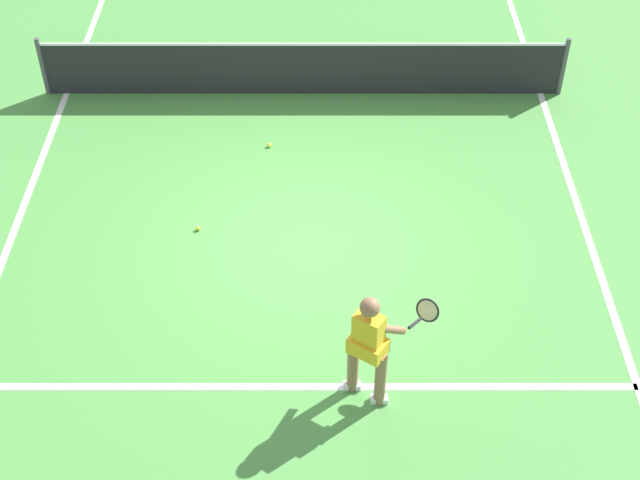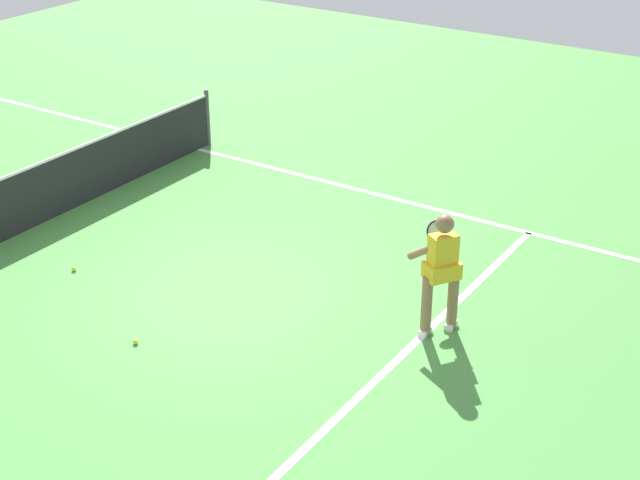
% 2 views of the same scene
% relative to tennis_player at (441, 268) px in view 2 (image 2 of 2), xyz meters
% --- Properties ---
extents(ground_plane, '(28.55, 28.55, 0.00)m').
position_rel_tennis_player_xyz_m(ground_plane, '(-0.82, 2.63, -0.85)').
color(ground_plane, '#4C9342').
extents(service_line_marking, '(7.93, 0.10, 0.01)m').
position_rel_tennis_player_xyz_m(service_line_marking, '(-0.82, 0.09, -0.84)').
color(service_line_marking, white).
rests_on(service_line_marking, ground).
extents(sideline_right_marking, '(0.10, 19.96, 0.01)m').
position_rel_tennis_player_xyz_m(sideline_right_marking, '(3.14, 2.63, -0.84)').
color(sideline_right_marking, white).
rests_on(sideline_right_marking, ground).
extents(court_net, '(8.61, 0.08, 1.02)m').
position_rel_tennis_player_xyz_m(court_net, '(-0.82, 6.33, -0.37)').
color(court_net, '#4C4C51').
rests_on(court_net, ground).
extents(tennis_player, '(1.08, 0.77, 1.55)m').
position_rel_tennis_player_xyz_m(tennis_player, '(0.00, 0.00, 0.00)').
color(tennis_player, '#8C6647').
rests_on(tennis_player, ground).
extents(tennis_ball_near, '(0.07, 0.07, 0.07)m').
position_rel_tennis_player_xyz_m(tennis_ball_near, '(-2.23, 2.85, -0.81)').
color(tennis_ball_near, '#D1E533').
rests_on(tennis_ball_near, ground).
extents(tennis_ball_mid, '(0.07, 0.07, 0.07)m').
position_rel_tennis_player_xyz_m(tennis_ball_mid, '(-1.33, 4.81, -0.81)').
color(tennis_ball_mid, '#D1E533').
rests_on(tennis_ball_mid, ground).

